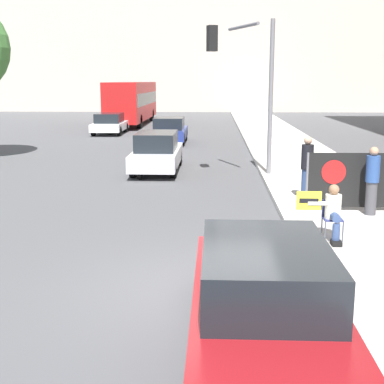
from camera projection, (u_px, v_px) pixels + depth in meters
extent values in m
plane|color=#4F4F51|center=(201.00, 291.00, 9.00)|extent=(160.00, 160.00, 0.00)
cube|color=beige|center=(300.00, 160.00, 23.49)|extent=(4.05, 90.00, 0.15)
cylinder|color=#474C56|center=(325.00, 232.00, 11.24)|extent=(0.03, 0.03, 0.44)
cylinder|color=#474C56|center=(343.00, 232.00, 11.22)|extent=(0.03, 0.03, 0.44)
cylinder|color=#474C56|center=(322.00, 227.00, 11.60)|extent=(0.03, 0.03, 0.44)
cylinder|color=#474C56|center=(339.00, 227.00, 11.58)|extent=(0.03, 0.03, 0.44)
cube|color=navy|center=(333.00, 219.00, 11.36)|extent=(0.40, 0.40, 0.02)
cube|color=navy|center=(331.00, 208.00, 11.51)|extent=(0.40, 0.02, 0.38)
cylinder|color=#334775|center=(335.00, 216.00, 11.19)|extent=(0.18, 0.42, 0.18)
cylinder|color=#334775|center=(336.00, 234.00, 11.05)|extent=(0.16, 0.16, 0.44)
cube|color=black|center=(336.00, 243.00, 11.02)|extent=(0.20, 0.28, 0.10)
cylinder|color=silver|center=(333.00, 207.00, 11.34)|extent=(0.34, 0.34, 0.52)
sphere|color=#936B4C|center=(334.00, 189.00, 11.26)|extent=(0.22, 0.22, 0.22)
cylinder|color=silver|center=(318.00, 204.00, 11.26)|extent=(0.45, 0.09, 0.09)
cube|color=yellow|center=(309.00, 201.00, 11.25)|extent=(0.53, 0.02, 0.40)
cube|color=black|center=(309.00, 201.00, 11.24)|extent=(0.40, 0.01, 0.10)
cylinder|color=#424247|center=(371.00, 198.00, 13.49)|extent=(0.28, 0.28, 0.84)
cylinder|color=navy|center=(373.00, 169.00, 13.33)|extent=(0.34, 0.34, 0.67)
sphere|color=tan|center=(374.00, 151.00, 13.24)|extent=(0.22, 0.22, 0.22)
cylinder|color=#334775|center=(306.00, 184.00, 15.19)|extent=(0.28, 0.28, 0.88)
cylinder|color=black|center=(307.00, 157.00, 15.03)|extent=(0.34, 0.34, 0.70)
sphere|color=tan|center=(308.00, 140.00, 14.93)|extent=(0.23, 0.23, 0.23)
cylinder|color=slate|center=(307.00, 182.00, 13.86)|extent=(0.06, 0.06, 1.52)
cube|color=black|center=(354.00, 180.00, 13.80)|extent=(2.39, 0.02, 1.42)
cylinder|color=red|center=(334.00, 172.00, 13.76)|extent=(0.63, 0.01, 0.63)
cylinder|color=slate|center=(271.00, 98.00, 19.02)|extent=(0.16, 0.16, 5.44)
cylinder|color=slate|center=(243.00, 26.00, 18.15)|extent=(0.97, 2.14, 0.11)
cube|color=black|center=(212.00, 38.00, 17.86)|extent=(0.39, 0.39, 0.84)
sphere|color=green|center=(212.00, 47.00, 17.92)|extent=(0.18, 0.18, 0.18)
cube|color=maroon|center=(263.00, 309.00, 7.00)|extent=(1.83, 4.70, 0.56)
cube|color=black|center=(266.00, 270.00, 6.69)|extent=(1.57, 2.44, 0.65)
cylinder|color=black|center=(204.00, 283.00, 8.50)|extent=(0.22, 0.64, 0.64)
cylinder|color=black|center=(306.00, 285.00, 8.43)|extent=(0.22, 0.64, 0.64)
cube|color=silver|center=(157.00, 157.00, 20.86)|extent=(1.70, 4.72, 0.59)
cube|color=black|center=(157.00, 141.00, 20.55)|extent=(1.47, 2.46, 0.68)
cylinder|color=black|center=(144.00, 158.00, 22.37)|extent=(0.22, 0.64, 0.64)
cylinder|color=black|center=(179.00, 158.00, 22.31)|extent=(0.22, 0.64, 0.64)
cylinder|color=black|center=(133.00, 169.00, 19.51)|extent=(0.22, 0.64, 0.64)
cylinder|color=black|center=(173.00, 169.00, 19.45)|extent=(0.22, 0.64, 0.64)
cube|color=navy|center=(169.00, 133.00, 30.23)|extent=(1.86, 4.31, 0.55)
cube|color=black|center=(169.00, 123.00, 29.94)|extent=(1.60, 2.24, 0.64)
cylinder|color=black|center=(158.00, 135.00, 31.61)|extent=(0.22, 0.64, 0.64)
cylinder|color=black|center=(185.00, 135.00, 31.54)|extent=(0.22, 0.64, 0.64)
cylinder|color=black|center=(152.00, 140.00, 29.00)|extent=(0.22, 0.64, 0.64)
cylinder|color=black|center=(182.00, 140.00, 28.93)|extent=(0.22, 0.64, 0.64)
cube|color=white|center=(110.00, 126.00, 35.35)|extent=(1.89, 4.12, 0.50)
cube|color=black|center=(109.00, 118.00, 35.08)|extent=(1.62, 2.14, 0.61)
cylinder|color=black|center=(102.00, 127.00, 36.68)|extent=(0.22, 0.64, 0.64)
cylinder|color=black|center=(126.00, 128.00, 36.61)|extent=(0.22, 0.64, 0.64)
cylinder|color=black|center=(93.00, 131.00, 34.18)|extent=(0.22, 0.64, 0.64)
cylinder|color=black|center=(119.00, 131.00, 34.11)|extent=(0.22, 0.64, 0.64)
cube|color=red|center=(132.00, 101.00, 42.91)|extent=(2.49, 12.34, 2.91)
cube|color=black|center=(132.00, 98.00, 42.87)|extent=(2.51, 11.72, 0.94)
cylinder|color=black|center=(127.00, 115.00, 46.97)|extent=(0.30, 1.04, 1.04)
cylinder|color=black|center=(152.00, 115.00, 46.88)|extent=(0.30, 1.04, 1.04)
cylinder|color=black|center=(110.00, 121.00, 39.49)|extent=(0.30, 1.04, 1.04)
cylinder|color=black|center=(139.00, 121.00, 39.40)|extent=(0.30, 1.04, 1.04)
cube|color=silver|center=(143.00, 163.00, 19.78)|extent=(0.24, 0.89, 0.32)
cylinder|color=black|center=(143.00, 153.00, 19.65)|extent=(0.28, 0.28, 0.63)
sphere|color=black|center=(142.00, 144.00, 19.59)|extent=(0.24, 0.24, 0.24)
cylinder|color=black|center=(146.00, 165.00, 20.55)|extent=(0.10, 0.60, 0.60)
cylinder|color=black|center=(140.00, 171.00, 19.10)|extent=(0.10, 0.60, 0.60)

